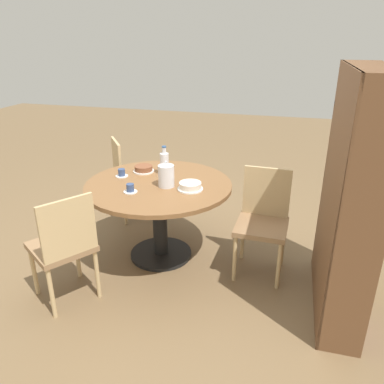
{
  "coord_description": "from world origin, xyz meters",
  "views": [
    {
      "loc": [
        2.86,
        1.08,
        1.92
      ],
      "look_at": [
        0.0,
        0.3,
        0.68
      ],
      "focal_mm": 35.0,
      "sensor_mm": 36.0,
      "label": 1
    }
  ],
  "objects_px": {
    "water_bottle": "(164,163)",
    "cup_b": "(122,173)",
    "cake_main": "(190,186)",
    "cup_a": "(130,189)",
    "chair_c": "(263,219)",
    "coffee_pot": "(166,175)",
    "chair_b": "(64,245)",
    "cake_second": "(144,169)",
    "chair_a": "(130,176)",
    "bookshelf": "(345,204)"
  },
  "relations": [
    {
      "from": "chair_c",
      "to": "cup_a",
      "type": "bearing_deg",
      "value": -163.04
    },
    {
      "from": "chair_c",
      "to": "chair_a",
      "type": "bearing_deg",
      "value": 158.25
    },
    {
      "from": "cake_second",
      "to": "cup_a",
      "type": "bearing_deg",
      "value": 9.55
    },
    {
      "from": "chair_c",
      "to": "cake_main",
      "type": "bearing_deg",
      "value": -168.75
    },
    {
      "from": "chair_c",
      "to": "cake_main",
      "type": "distance_m",
      "value": 0.67
    },
    {
      "from": "chair_c",
      "to": "bookshelf",
      "type": "height_order",
      "value": "bookshelf"
    },
    {
      "from": "chair_c",
      "to": "cake_second",
      "type": "relative_size",
      "value": 4.59
    },
    {
      "from": "cake_main",
      "to": "cup_a",
      "type": "relative_size",
      "value": 1.88
    },
    {
      "from": "coffee_pot",
      "to": "cake_second",
      "type": "distance_m",
      "value": 0.45
    },
    {
      "from": "coffee_pot",
      "to": "water_bottle",
      "type": "bearing_deg",
      "value": -158.28
    },
    {
      "from": "coffee_pot",
      "to": "cup_b",
      "type": "relative_size",
      "value": 1.99
    },
    {
      "from": "chair_b",
      "to": "cake_second",
      "type": "relative_size",
      "value": 4.59
    },
    {
      "from": "cake_main",
      "to": "chair_b",
      "type": "bearing_deg",
      "value": -47.05
    },
    {
      "from": "bookshelf",
      "to": "cake_main",
      "type": "distance_m",
      "value": 1.21
    },
    {
      "from": "coffee_pot",
      "to": "cake_main",
      "type": "xyz_separation_m",
      "value": [
        0.02,
        0.22,
        -0.07
      ]
    },
    {
      "from": "bookshelf",
      "to": "chair_b",
      "type": "bearing_deg",
      "value": 104.56
    },
    {
      "from": "chair_b",
      "to": "chair_c",
      "type": "bearing_deg",
      "value": 154.89
    },
    {
      "from": "chair_a",
      "to": "cake_main",
      "type": "relative_size",
      "value": 4.19
    },
    {
      "from": "chair_a",
      "to": "cup_a",
      "type": "relative_size",
      "value": 7.87
    },
    {
      "from": "chair_a",
      "to": "cup_b",
      "type": "relative_size",
      "value": 7.87
    },
    {
      "from": "coffee_pot",
      "to": "cup_b",
      "type": "xyz_separation_m",
      "value": [
        -0.12,
        -0.47,
        -0.07
      ]
    },
    {
      "from": "water_bottle",
      "to": "cake_second",
      "type": "relative_size",
      "value": 1.38
    },
    {
      "from": "chair_a",
      "to": "chair_c",
      "type": "xyz_separation_m",
      "value": [
        0.68,
        1.51,
        0.0
      ]
    },
    {
      "from": "cup_a",
      "to": "chair_c",
      "type": "bearing_deg",
      "value": 104.53
    },
    {
      "from": "chair_b",
      "to": "bookshelf",
      "type": "relative_size",
      "value": 0.51
    },
    {
      "from": "water_bottle",
      "to": "cup_b",
      "type": "bearing_deg",
      "value": -66.71
    },
    {
      "from": "chair_b",
      "to": "cup_b",
      "type": "relative_size",
      "value": 7.87
    },
    {
      "from": "chair_c",
      "to": "cup_a",
      "type": "distance_m",
      "value": 1.14
    },
    {
      "from": "cup_a",
      "to": "chair_b",
      "type": "bearing_deg",
      "value": -30.24
    },
    {
      "from": "chair_c",
      "to": "bookshelf",
      "type": "bearing_deg",
      "value": -25.57
    },
    {
      "from": "chair_a",
      "to": "chair_b",
      "type": "distance_m",
      "value": 1.5
    },
    {
      "from": "chair_c",
      "to": "cake_main",
      "type": "relative_size",
      "value": 4.19
    },
    {
      "from": "chair_c",
      "to": "coffee_pot",
      "type": "relative_size",
      "value": 3.95
    },
    {
      "from": "chair_a",
      "to": "chair_b",
      "type": "xyz_separation_m",
      "value": [
        1.49,
        0.13,
        0.0
      ]
    },
    {
      "from": "chair_b",
      "to": "bookshelf",
      "type": "distance_m",
      "value": 2.05
    },
    {
      "from": "cake_main",
      "to": "cup_a",
      "type": "height_order",
      "value": "cup_a"
    },
    {
      "from": "chair_c",
      "to": "coffee_pot",
      "type": "xyz_separation_m",
      "value": [
        0.08,
        -0.83,
        0.34
      ]
    },
    {
      "from": "chair_a",
      "to": "cake_second",
      "type": "bearing_deg",
      "value": -178.58
    },
    {
      "from": "chair_b",
      "to": "water_bottle",
      "type": "distance_m",
      "value": 1.16
    },
    {
      "from": "chair_b",
      "to": "bookshelf",
      "type": "bearing_deg",
      "value": 138.98
    },
    {
      "from": "water_bottle",
      "to": "chair_a",
      "type": "bearing_deg",
      "value": -129.75
    },
    {
      "from": "chair_a",
      "to": "water_bottle",
      "type": "distance_m",
      "value": 0.82
    },
    {
      "from": "bookshelf",
      "to": "water_bottle",
      "type": "distance_m",
      "value": 1.59
    },
    {
      "from": "bookshelf",
      "to": "chair_c",
      "type": "bearing_deg",
      "value": 61.99
    },
    {
      "from": "chair_c",
      "to": "cake_second",
      "type": "distance_m",
      "value": 1.2
    },
    {
      "from": "chair_c",
      "to": "cup_a",
      "type": "height_order",
      "value": "chair_c"
    },
    {
      "from": "chair_b",
      "to": "cup_b",
      "type": "distance_m",
      "value": 0.91
    },
    {
      "from": "chair_b",
      "to": "cup_a",
      "type": "height_order",
      "value": "chair_b"
    },
    {
      "from": "chair_a",
      "to": "coffee_pot",
      "type": "relative_size",
      "value": 3.95
    },
    {
      "from": "chair_a",
      "to": "water_bottle",
      "type": "xyz_separation_m",
      "value": [
        0.48,
        0.57,
        0.35
      ]
    }
  ]
}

